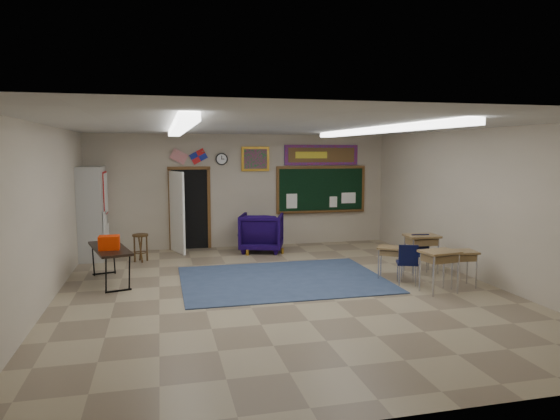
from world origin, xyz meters
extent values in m
plane|color=gray|center=(0.00, 0.00, 0.00)|extent=(9.00, 9.00, 0.00)
cube|color=#BCAE98|center=(0.00, 4.50, 1.50)|extent=(8.00, 0.04, 3.00)
cube|color=#BCAE98|center=(0.00, -4.50, 1.50)|extent=(8.00, 0.04, 3.00)
cube|color=#BCAE98|center=(-4.00, 0.00, 1.50)|extent=(0.04, 9.00, 3.00)
cube|color=#BCAE98|center=(4.00, 0.00, 1.50)|extent=(0.04, 9.00, 3.00)
cube|color=beige|center=(0.00, 0.00, 3.00)|extent=(8.00, 9.00, 0.04)
cube|color=#374869|center=(0.20, 0.80, 0.01)|extent=(4.00, 3.00, 0.02)
cube|color=black|center=(-1.40, 4.49, 1.05)|extent=(0.95, 0.04, 2.10)
cube|color=white|center=(-1.75, 4.05, 1.03)|extent=(0.35, 0.86, 2.05)
cube|color=brown|center=(2.20, 4.47, 1.50)|extent=(2.55, 0.05, 1.30)
cube|color=black|center=(2.20, 4.46, 1.50)|extent=(2.40, 0.03, 1.15)
cube|color=brown|center=(2.20, 4.41, 0.90)|extent=(2.40, 0.12, 0.04)
cube|color=red|center=(2.20, 4.47, 2.45)|extent=(2.10, 0.04, 0.55)
cube|color=brown|center=(2.20, 4.46, 2.45)|extent=(1.90, 0.03, 0.40)
cube|color=#AE7B21|center=(0.35, 4.47, 2.35)|extent=(0.75, 0.05, 0.65)
cube|color=#A51466|center=(0.35, 4.46, 2.35)|extent=(0.62, 0.03, 0.52)
cylinder|color=black|center=(-0.55, 4.47, 2.35)|extent=(0.32, 0.05, 0.32)
cylinder|color=white|center=(-0.55, 4.45, 2.35)|extent=(0.26, 0.02, 0.26)
cube|color=#A7A7A2|center=(-3.72, 3.85, 1.10)|extent=(0.55, 1.25, 2.20)
imported|color=#110533|center=(0.36, 3.71, 0.49)|extent=(1.33, 1.35, 0.98)
cube|color=olive|center=(2.34, 0.38, 0.63)|extent=(0.68, 0.64, 0.04)
cube|color=brown|center=(2.34, 0.38, 0.54)|extent=(0.58, 0.54, 0.11)
cube|color=olive|center=(3.19, 0.70, 0.78)|extent=(0.70, 0.54, 0.04)
cube|color=brown|center=(3.19, 0.70, 0.67)|extent=(0.60, 0.45, 0.13)
cube|color=olive|center=(2.74, -0.74, 0.75)|extent=(0.70, 0.56, 0.04)
cube|color=brown|center=(2.74, -0.74, 0.64)|extent=(0.61, 0.48, 0.13)
cube|color=olive|center=(3.34, -0.48, 0.67)|extent=(0.62, 0.49, 0.04)
cube|color=brown|center=(3.34, -0.48, 0.58)|extent=(0.54, 0.42, 0.12)
cube|color=black|center=(-3.13, 1.40, 0.68)|extent=(0.99, 1.78, 0.05)
cube|color=#F02504|center=(-3.11, 1.16, 0.83)|extent=(0.38, 0.28, 0.26)
cylinder|color=#513518|center=(-2.62, 3.19, 0.62)|extent=(0.36, 0.36, 0.04)
torus|color=#513518|center=(-2.62, 3.19, 0.21)|extent=(0.30, 0.30, 0.02)
camera|label=1|loc=(-2.14, -8.65, 2.56)|focal=32.00mm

